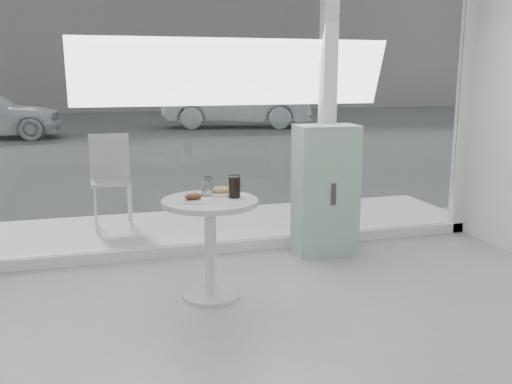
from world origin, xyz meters
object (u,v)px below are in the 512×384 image
object	(u,v)px
patio_chair	(111,174)
water_tumbler_a	(206,189)
plate_fritter	(194,198)
water_tumbler_b	(208,186)
mint_cabinet	(325,190)
car_silver	(236,103)
plate_donut	(221,192)
cola_glass	(235,187)
main_table	(210,228)

from	to	relation	value
patio_chair	water_tumbler_a	distance (m)	2.21
plate_fritter	water_tumbler_b	world-z (taller)	water_tumbler_b
mint_cabinet	patio_chair	distance (m)	2.40
patio_chair	water_tumbler_a	xyz separation A→B (m)	(0.64, -2.10, 0.21)
car_silver	plate_donut	xyz separation A→B (m)	(-3.54, -13.39, 0.04)
patio_chair	plate_donut	world-z (taller)	patio_chair
plate_fritter	water_tumbler_b	size ratio (longest dim) A/B	1.71
plate_fritter	plate_donut	size ratio (longest dim) A/B	0.94
mint_cabinet	cola_glass	world-z (taller)	mint_cabinet
main_table	water_tumbler_a	size ratio (longest dim) A/B	6.39
plate_donut	cola_glass	distance (m)	0.18
car_silver	plate_fritter	size ratio (longest dim) A/B	21.53
plate_fritter	mint_cabinet	bearing A→B (deg)	30.76
cola_glass	plate_donut	bearing A→B (deg)	116.72
main_table	plate_fritter	world-z (taller)	plate_fritter
car_silver	water_tumbler_b	bearing A→B (deg)	178.50
main_table	plate_donut	world-z (taller)	plate_donut
car_silver	plate_fritter	bearing A→B (deg)	178.17
plate_donut	water_tumbler_b	distance (m)	0.13
patio_chair	cola_glass	xyz separation A→B (m)	(0.83, -2.23, 0.24)
cola_glass	patio_chair	bearing A→B (deg)	110.51
water_tumbler_b	mint_cabinet	bearing A→B (deg)	23.87
car_silver	main_table	bearing A→B (deg)	178.63
car_silver	plate_fritter	xyz separation A→B (m)	(-3.79, -13.59, 0.04)
main_table	water_tumbler_b	size ratio (longest dim) A/B	6.19
main_table	plate_fritter	bearing A→B (deg)	-165.47
patio_chair	plate_fritter	world-z (taller)	patio_chair
plate_donut	water_tumbler_a	bearing A→B (deg)	-168.31
water_tumbler_a	water_tumbler_b	bearing A→B (deg)	74.00
plate_fritter	water_tumbler_b	bearing A→B (deg)	60.56
water_tumbler_b	cola_glass	size ratio (longest dim) A/B	0.73
plate_donut	water_tumbler_a	xyz separation A→B (m)	(-0.12, -0.02, 0.03)
plate_fritter	water_tumbler_a	distance (m)	0.22
water_tumbler_a	main_table	bearing A→B (deg)	-91.68
patio_chair	water_tumbler_b	size ratio (longest dim) A/B	7.98
main_table	cola_glass	world-z (taller)	cola_glass
patio_chair	car_silver	world-z (taller)	car_silver
main_table	car_silver	world-z (taller)	car_silver
water_tumbler_b	plate_donut	bearing A→B (deg)	-44.49
patio_chair	plate_fritter	size ratio (longest dim) A/B	4.66
cola_glass	mint_cabinet	bearing A→B (deg)	35.93
plate_fritter	water_tumbler_a	world-z (taller)	water_tumbler_a
patio_chair	water_tumbler_a	size ratio (longest dim) A/B	8.24
car_silver	cola_glass	distance (m)	13.98
mint_cabinet	water_tumbler_b	distance (m)	1.37
car_silver	water_tumbler_a	bearing A→B (deg)	178.49
car_silver	water_tumbler_b	size ratio (longest dim) A/B	36.86
mint_cabinet	patio_chair	bearing A→B (deg)	145.88
plate_fritter	plate_donut	distance (m)	0.32
plate_fritter	cola_glass	distance (m)	0.33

